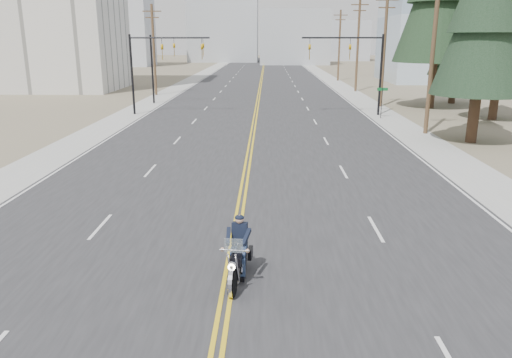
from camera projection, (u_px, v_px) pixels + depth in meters
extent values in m
plane|color=#776D56|center=(229.00, 280.00, 14.22)|extent=(400.00, 400.00, 0.00)
cube|color=#303033|center=(261.00, 81.00, 81.57)|extent=(20.00, 200.00, 0.01)
cube|color=#A5A5A0|center=(191.00, 80.00, 81.83)|extent=(3.00, 200.00, 0.01)
cube|color=#A5A5A0|center=(332.00, 81.00, 81.31)|extent=(3.00, 200.00, 0.01)
cylinder|color=black|center=(132.00, 75.00, 44.31)|extent=(0.20, 0.20, 7.00)
cylinder|color=black|center=(170.00, 38.00, 43.36)|extent=(7.00, 0.14, 0.14)
imported|color=#BF8C0C|center=(162.00, 45.00, 43.55)|extent=(0.21, 0.26, 1.30)
imported|color=#BF8C0C|center=(202.00, 45.00, 43.47)|extent=(0.21, 0.26, 1.30)
cylinder|color=black|center=(381.00, 76.00, 43.81)|extent=(0.20, 0.20, 7.00)
cylinder|color=black|center=(342.00, 38.00, 43.02)|extent=(7.00, 0.14, 0.14)
imported|color=#BF8C0C|center=(350.00, 46.00, 43.18)|extent=(0.21, 0.26, 1.30)
imported|color=#BF8C0C|center=(310.00, 45.00, 43.26)|extent=(0.21, 0.26, 1.30)
cylinder|color=black|center=(152.00, 70.00, 52.00)|extent=(0.20, 0.20, 7.00)
cylinder|color=black|center=(180.00, 38.00, 51.07)|extent=(6.00, 0.14, 0.14)
imported|color=#BF8C0C|center=(174.00, 44.00, 51.26)|extent=(0.21, 0.26, 1.30)
imported|color=#BF8C0C|center=(203.00, 44.00, 51.19)|extent=(0.21, 0.26, 1.30)
cylinder|color=black|center=(382.00, 103.00, 42.49)|extent=(0.06, 0.06, 2.60)
cube|color=#0C5926|center=(383.00, 89.00, 42.16)|extent=(0.90, 0.03, 0.25)
cylinder|color=brown|center=(433.00, 52.00, 34.51)|extent=(0.30, 0.30, 11.50)
cylinder|color=brown|center=(384.00, 50.00, 49.01)|extent=(0.30, 0.30, 11.00)
cube|color=brown|center=(387.00, 0.00, 47.73)|extent=(2.20, 0.12, 0.12)
cube|color=brown|center=(387.00, 8.00, 47.92)|extent=(1.60, 0.12, 0.12)
cylinder|color=brown|center=(358.00, 46.00, 63.37)|extent=(0.30, 0.30, 11.50)
cube|color=brown|center=(360.00, 5.00, 62.03)|extent=(2.20, 0.12, 0.12)
cube|color=brown|center=(360.00, 11.00, 62.22)|extent=(1.60, 0.12, 0.12)
cylinder|color=brown|center=(339.00, 46.00, 79.80)|extent=(0.30, 0.30, 11.00)
cube|color=brown|center=(341.00, 15.00, 78.52)|extent=(2.20, 0.12, 0.12)
cube|color=brown|center=(340.00, 20.00, 78.71)|extent=(1.60, 0.12, 0.12)
cylinder|color=brown|center=(154.00, 51.00, 59.26)|extent=(0.30, 0.30, 10.50)
cube|color=brown|center=(152.00, 11.00, 58.05)|extent=(2.20, 0.12, 0.12)
cube|color=brown|center=(152.00, 18.00, 58.24)|extent=(1.60, 0.12, 0.12)
cube|color=#9EB5CC|center=(465.00, 16.00, 78.14)|extent=(24.00, 16.00, 20.00)
cube|color=#B7BCC6|center=(122.00, 20.00, 122.67)|extent=(14.00, 12.00, 22.00)
cube|color=#ADB2B7|center=(294.00, 37.00, 132.41)|extent=(18.00, 14.00, 14.00)
cube|color=#B7BCC6|center=(434.00, 28.00, 116.72)|extent=(16.00, 12.00, 18.00)
cube|color=#ADB2B7|center=(224.00, 16.00, 145.66)|extent=(20.00, 15.00, 26.00)
cube|color=#B7BCC6|center=(344.00, 41.00, 156.36)|extent=(14.00, 14.00, 12.00)
cube|color=#ADB2B7|center=(84.00, 33.00, 138.25)|extent=(12.00, 12.00, 16.00)
cylinder|color=#382619|center=(473.00, 119.00, 32.69)|extent=(0.61, 0.61, 3.14)
cone|color=black|center=(485.00, 18.00, 30.98)|extent=(5.93, 5.93, 9.42)
cylinder|color=#382619|center=(494.00, 101.00, 41.85)|extent=(0.71, 0.71, 3.22)
cone|color=#19331D|center=(505.00, 20.00, 40.10)|extent=(6.04, 6.04, 9.67)
cylinder|color=#382619|center=(432.00, 85.00, 48.87)|extent=(0.78, 0.78, 4.45)
cylinder|color=#382619|center=(453.00, 89.00, 52.68)|extent=(0.69, 0.69, 2.94)
cone|color=#19331A|center=(459.00, 31.00, 51.09)|extent=(5.49, 5.49, 8.82)
cone|color=#19331A|center=(462.00, 5.00, 50.41)|extent=(4.12, 4.12, 6.62)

